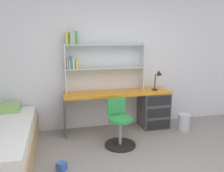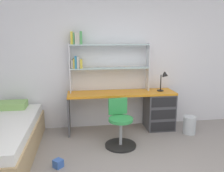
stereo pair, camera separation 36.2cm
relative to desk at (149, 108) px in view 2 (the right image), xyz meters
name	(u,v)px [view 2 (the right image)]	position (x,y,z in m)	size (l,w,h in m)	color
room_shell	(46,65)	(-1.79, -0.88, 0.97)	(6.10, 5.80, 2.80)	silver
desk	(149,108)	(0.00, 0.00, 0.00)	(2.03, 0.51, 0.75)	orange
bookshelf_hutch	(99,57)	(-0.97, 0.14, 0.99)	(1.51, 0.22, 1.13)	silver
desk_lamp	(165,78)	(0.27, -0.04, 0.59)	(0.20, 0.17, 0.38)	black
swivel_chair	(120,128)	(-0.69, -0.65, -0.12)	(0.52, 0.52, 0.78)	black
bed_platform	(0,140)	(-2.55, -0.76, -0.16)	(1.03, 2.07, 0.64)	tan
waste_bin	(190,125)	(0.68, -0.35, -0.26)	(0.23, 0.23, 0.33)	silver
toy_block_blue_3	(58,163)	(-1.66, -1.20, -0.37)	(0.11, 0.11, 0.11)	#3860B7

